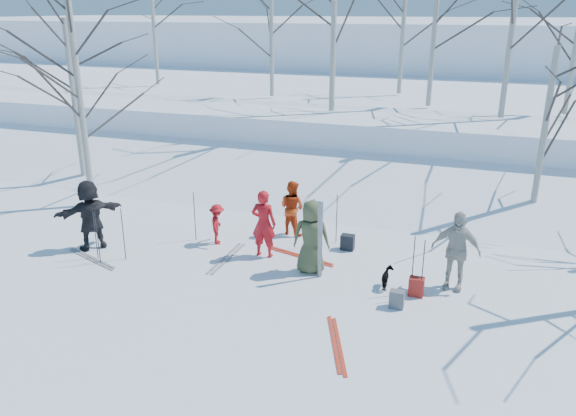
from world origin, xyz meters
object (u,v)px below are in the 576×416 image
at_px(skier_red_north, 264,224).
at_px(skier_olive_center, 311,237).
at_px(skier_red_seated, 217,224).
at_px(dog, 387,278).
at_px(backpack_red, 416,287).
at_px(skier_redor_behind, 292,208).
at_px(backpack_grey, 397,299).
at_px(skier_cream_east, 456,250).
at_px(backpack_dark, 348,242).
at_px(skier_grey_west, 90,215).

bearing_deg(skier_red_north, skier_olive_center, 159.21).
bearing_deg(skier_red_seated, dog, -123.14).
xyz_separation_m(skier_red_north, dog, (3.21, -0.69, -0.63)).
relative_size(skier_olive_center, backpack_red, 4.19).
xyz_separation_m(skier_redor_behind, backpack_grey, (3.37, -3.11, -0.56)).
bearing_deg(skier_cream_east, backpack_grey, -123.53).
height_order(backpack_red, backpack_dark, backpack_red).
height_order(skier_red_north, backpack_red, skier_red_north).
bearing_deg(skier_red_north, skier_redor_behind, -98.28).
height_order(skier_grey_west, backpack_grey, skier_grey_west).
distance_m(skier_red_seated, skier_grey_west, 3.22).
distance_m(skier_olive_center, skier_red_north, 1.44).
distance_m(backpack_grey, backpack_dark, 3.06).
height_order(skier_grey_west, backpack_red, skier_grey_west).
relative_size(skier_red_seated, dog, 1.97).
height_order(skier_red_north, backpack_dark, skier_red_north).
relative_size(skier_cream_east, backpack_red, 4.30).
bearing_deg(dog, backpack_red, 160.23).
bearing_deg(dog, skier_olive_center, -14.45).
height_order(skier_red_north, skier_grey_west, skier_grey_west).
height_order(skier_cream_east, backpack_dark, skier_cream_east).
relative_size(skier_red_north, backpack_grey, 4.53).
relative_size(skier_grey_west, backpack_dark, 4.58).
height_order(skier_red_north, backpack_grey, skier_red_north).
bearing_deg(skier_cream_east, skier_redor_behind, 162.33).
bearing_deg(backpack_grey, skier_red_north, 157.21).
bearing_deg(backpack_dark, backpack_red, -43.82).
distance_m(skier_cream_east, skier_grey_west, 8.94).
bearing_deg(skier_red_north, skier_red_seated, -14.90).
height_order(skier_red_seated, dog, skier_red_seated).
relative_size(skier_redor_behind, skier_cream_east, 0.84).
relative_size(skier_red_north, skier_redor_behind, 1.14).
distance_m(dog, backpack_grey, 0.87).
bearing_deg(skier_red_north, backpack_grey, 155.23).
xyz_separation_m(skier_red_north, skier_cream_east, (4.57, -0.20, 0.04)).
bearing_deg(skier_olive_center, backpack_grey, 144.92).
xyz_separation_m(skier_red_seated, backpack_red, (5.31, -1.16, -0.33)).
bearing_deg(skier_olive_center, backpack_red, 161.69).
bearing_deg(dog, skier_cream_east, -167.69).
xyz_separation_m(skier_cream_east, dog, (-1.36, -0.49, -0.67)).
height_order(skier_cream_east, dog, skier_cream_east).
height_order(skier_cream_east, backpack_grey, skier_cream_east).
height_order(dog, backpack_dark, dog).
xyz_separation_m(skier_olive_center, backpack_red, (2.50, -0.37, -0.67)).
xyz_separation_m(skier_olive_center, backpack_dark, (0.51, 1.53, -0.68)).
relative_size(skier_red_north, skier_grey_west, 0.94).
distance_m(skier_grey_west, backpack_red, 8.23).
bearing_deg(backpack_red, dog, 167.69).
distance_m(skier_redor_behind, backpack_red, 4.46).
bearing_deg(skier_cream_east, dog, -155.36).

